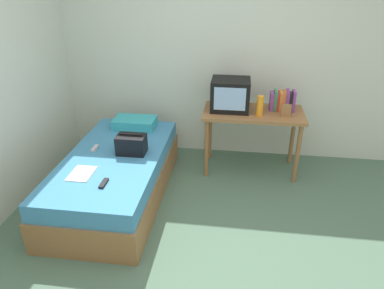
{
  "coord_description": "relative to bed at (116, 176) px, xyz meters",
  "views": [
    {
      "loc": [
        0.28,
        -2.44,
        2.25
      ],
      "look_at": [
        -0.18,
        0.96,
        0.56
      ],
      "focal_mm": 33.17,
      "sensor_mm": 36.0,
      "label": 1
    }
  ],
  "objects": [
    {
      "name": "tv",
      "position": [
        1.17,
        0.82,
        0.7
      ],
      "size": [
        0.44,
        0.39,
        0.36
      ],
      "color": "black",
      "rests_on": "desk"
    },
    {
      "name": "remote_silver",
      "position": [
        -0.25,
        0.11,
        0.27
      ],
      "size": [
        0.04,
        0.14,
        0.02
      ],
      "primitive_type": "cube",
      "color": "#B7B7BC",
      "rests_on": "bed"
    },
    {
      "name": "pillow",
      "position": [
        0.02,
        0.75,
        0.31
      ],
      "size": [
        0.5,
        0.32,
        0.12
      ],
      "primitive_type": "cube",
      "color": "#33A8B7",
      "rests_on": "bed"
    },
    {
      "name": "remote_dark",
      "position": [
        0.1,
        -0.56,
        0.27
      ],
      "size": [
        0.04,
        0.16,
        0.02
      ],
      "primitive_type": "cube",
      "color": "black",
      "rests_on": "bed"
    },
    {
      "name": "picture_frame",
      "position": [
        1.8,
        0.66,
        0.59
      ],
      "size": [
        0.11,
        0.02,
        0.15
      ],
      "primitive_type": "cube",
      "color": "olive",
      "rests_on": "desk"
    },
    {
      "name": "water_bottle",
      "position": [
        1.5,
        0.67,
        0.64
      ],
      "size": [
        0.08,
        0.08,
        0.23
      ],
      "primitive_type": "cylinder",
      "color": "orange",
      "rests_on": "desk"
    },
    {
      "name": "handbag",
      "position": [
        0.18,
        0.07,
        0.36
      ],
      "size": [
        0.3,
        0.2,
        0.22
      ],
      "color": "black",
      "rests_on": "bed"
    },
    {
      "name": "book_row",
      "position": [
        1.77,
        0.88,
        0.64
      ],
      "size": [
        0.28,
        0.16,
        0.24
      ],
      "color": "#7A3D89",
      "rests_on": "desk"
    },
    {
      "name": "desk",
      "position": [
        1.44,
        0.79,
        0.42
      ],
      "size": [
        1.16,
        0.6,
        0.77
      ],
      "color": "olive",
      "rests_on": "ground"
    },
    {
      "name": "bed",
      "position": [
        0.0,
        0.0,
        0.0
      ],
      "size": [
        1.0,
        2.0,
        0.5
      ],
      "color": "olive",
      "rests_on": "ground"
    },
    {
      "name": "wall_back",
      "position": [
        0.97,
        1.29,
        1.05
      ],
      "size": [
        5.2,
        0.1,
        2.6
      ],
      "primitive_type": "cube",
      "color": "silver",
      "rests_on": "ground"
    },
    {
      "name": "magazine",
      "position": [
        -0.18,
        -0.41,
        0.26
      ],
      "size": [
        0.21,
        0.29,
        0.01
      ],
      "primitive_type": "cube",
      "color": "white",
      "rests_on": "bed"
    },
    {
      "name": "ground_plane",
      "position": [
        0.97,
        -0.71,
        -0.25
      ],
      "size": [
        8.0,
        8.0,
        0.0
      ],
      "primitive_type": "plane",
      "color": "#4C6B56"
    }
  ]
}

